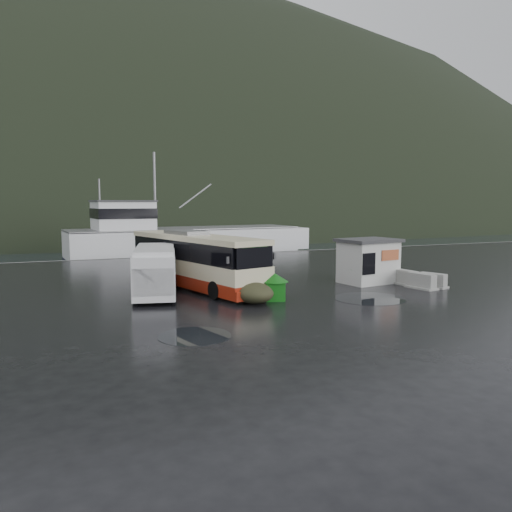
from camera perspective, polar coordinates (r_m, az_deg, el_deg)
name	(u,v)px	position (r m, az deg, el deg)	size (l,w,h in m)	color
ground	(273,292)	(27.43, 2.01, -4.10)	(160.00, 160.00, 0.00)	black
harbor_water	(94,221)	(135.05, -18.04, 3.80)	(300.00, 180.00, 0.02)	black
quay_edge	(182,256)	(46.17, -8.47, 0.03)	(160.00, 0.60, 1.50)	#999993
headland	(90,212)	(275.36, -18.45, 4.84)	(780.00, 540.00, 570.00)	black
coach_bus	(196,287)	(29.03, -6.92, -3.57)	(2.92, 11.57, 3.27)	beige
white_van	(156,295)	(26.88, -11.37, -4.43)	(2.13, 6.19, 2.59)	silver
waste_bin_left	(275,300)	(25.09, 2.18, -5.07)	(0.98, 0.98, 1.36)	#126514
waste_bin_right	(359,285)	(30.35, 11.72, -3.23)	(0.96, 0.96, 1.33)	#126514
dome_tent	(252,303)	(24.48, -0.49, -5.35)	(1.86, 2.61, 1.02)	#363721
ticket_kiosk	(368,283)	(31.16, 12.64, -3.00)	(3.44, 2.61, 2.69)	silver
jersey_barrier_a	(432,287)	(30.56, 19.51, -3.39)	(0.82, 1.65, 0.82)	#999993
jersey_barrier_b	(421,289)	(29.90, 18.38, -3.56)	(0.87, 1.74, 0.87)	#999993
jersey_barrier_c	(405,285)	(31.05, 16.63, -3.15)	(0.87, 1.74, 0.87)	#999993
fishing_trawler	(186,248)	(54.14, -7.96, 0.93)	(28.89, 6.31, 11.56)	silver
puddles	(320,309)	(23.22, 7.34, -6.02)	(13.39, 6.67, 0.01)	black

